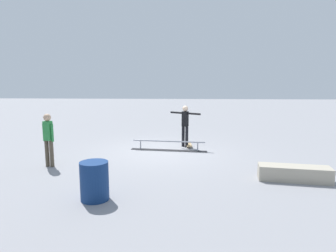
{
  "coord_description": "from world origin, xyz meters",
  "views": [
    {
      "loc": [
        -0.78,
        10.56,
        2.61
      ],
      "look_at": [
        -0.25,
        0.3,
        1.0
      ],
      "focal_mm": 31.69,
      "sensor_mm": 36.0,
      "label": 1
    }
  ],
  "objects_px": {
    "skate_ledge": "(294,173)",
    "trash_bin": "(94,181)",
    "bystander_green_shirt": "(48,137)",
    "skater_main": "(185,123)",
    "grind_rail": "(169,146)",
    "skateboard_main": "(189,145)"
  },
  "relations": [
    {
      "from": "skate_ledge",
      "to": "trash_bin",
      "type": "relative_size",
      "value": 2.11
    },
    {
      "from": "bystander_green_shirt",
      "to": "trash_bin",
      "type": "height_order",
      "value": "bystander_green_shirt"
    },
    {
      "from": "trash_bin",
      "to": "skater_main",
      "type": "bearing_deg",
      "value": -110.59
    },
    {
      "from": "skater_main",
      "to": "grind_rail",
      "type": "bearing_deg",
      "value": -102.69
    },
    {
      "from": "skate_ledge",
      "to": "bystander_green_shirt",
      "type": "relative_size",
      "value": 1.11
    },
    {
      "from": "bystander_green_shirt",
      "to": "trash_bin",
      "type": "relative_size",
      "value": 1.89
    },
    {
      "from": "grind_rail",
      "to": "bystander_green_shirt",
      "type": "relative_size",
      "value": 1.78
    },
    {
      "from": "skateboard_main",
      "to": "skater_main",
      "type": "bearing_deg",
      "value": 91.78
    },
    {
      "from": "grind_rail",
      "to": "skateboard_main",
      "type": "xyz_separation_m",
      "value": [
        -0.76,
        -0.69,
        -0.09
      ]
    },
    {
      "from": "skater_main",
      "to": "skate_ledge",
      "type": "bearing_deg",
      "value": -24.25
    },
    {
      "from": "skater_main",
      "to": "trash_bin",
      "type": "height_order",
      "value": "skater_main"
    },
    {
      "from": "skate_ledge",
      "to": "bystander_green_shirt",
      "type": "xyz_separation_m",
      "value": [
        6.93,
        -0.92,
        0.72
      ]
    },
    {
      "from": "skate_ledge",
      "to": "skateboard_main",
      "type": "relative_size",
      "value": 2.21
    },
    {
      "from": "trash_bin",
      "to": "grind_rail",
      "type": "bearing_deg",
      "value": -106.67
    },
    {
      "from": "grind_rail",
      "to": "trash_bin",
      "type": "bearing_deg",
      "value": 79.67
    },
    {
      "from": "grind_rail",
      "to": "trash_bin",
      "type": "xyz_separation_m",
      "value": [
        1.39,
        4.66,
        0.27
      ]
    },
    {
      "from": "skate_ledge",
      "to": "skater_main",
      "type": "relative_size",
      "value": 1.11
    },
    {
      "from": "skate_ledge",
      "to": "bystander_green_shirt",
      "type": "distance_m",
      "value": 7.03
    },
    {
      "from": "skateboard_main",
      "to": "bystander_green_shirt",
      "type": "xyz_separation_m",
      "value": [
        4.27,
        2.94,
        0.84
      ]
    },
    {
      "from": "grind_rail",
      "to": "bystander_green_shirt",
      "type": "height_order",
      "value": "bystander_green_shirt"
    },
    {
      "from": "bystander_green_shirt",
      "to": "trash_bin",
      "type": "bearing_deg",
      "value": 143.59
    },
    {
      "from": "skateboard_main",
      "to": "bystander_green_shirt",
      "type": "relative_size",
      "value": 0.5
    }
  ]
}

